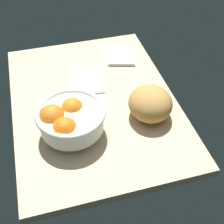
% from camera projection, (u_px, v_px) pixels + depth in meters
% --- Properties ---
extents(ground_plane, '(0.74, 0.54, 0.03)m').
position_uv_depth(ground_plane, '(94.00, 103.00, 1.07)').
color(ground_plane, '#CEB38D').
extents(fruit_bowl, '(0.21, 0.21, 0.11)m').
position_uv_depth(fruit_bowl, '(69.00, 119.00, 0.91)').
color(fruit_bowl, white).
rests_on(fruit_bowl, ground).
extents(bread_loaf, '(0.15, 0.14, 0.10)m').
position_uv_depth(bread_loaf, '(150.00, 103.00, 0.98)').
color(bread_loaf, '#C18D47').
rests_on(bread_loaf, ground).
extents(napkin_folded, '(0.16, 0.12, 0.01)m').
position_uv_depth(napkin_folded, '(88.00, 80.00, 1.13)').
color(napkin_folded, silver).
rests_on(napkin_folded, ground).
extents(napkin_spare, '(0.16, 0.14, 0.01)m').
position_uv_depth(napkin_spare, '(122.00, 55.00, 1.24)').
color(napkin_spare, silver).
rests_on(napkin_spare, ground).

